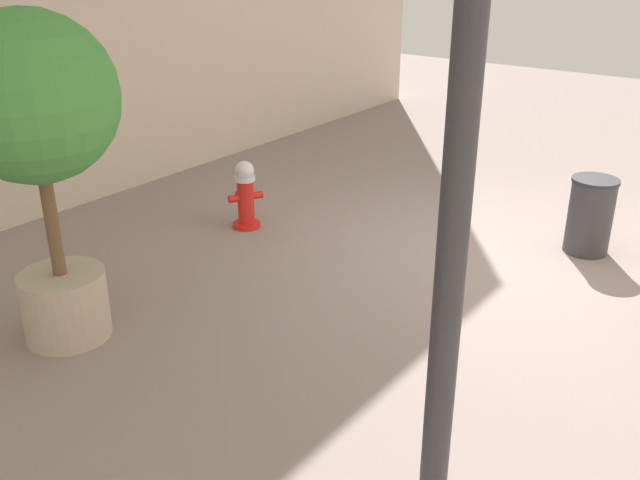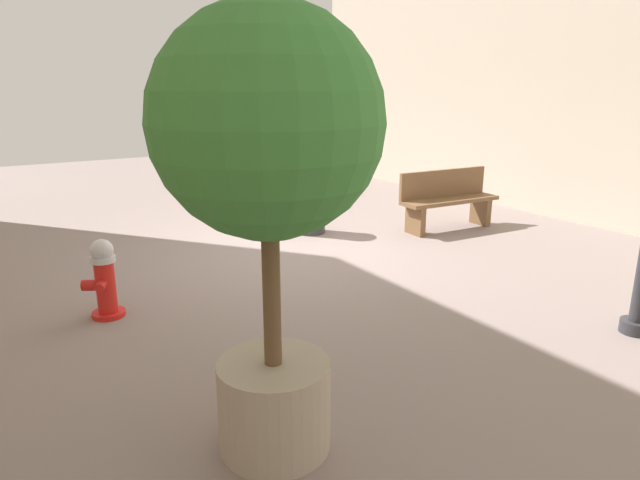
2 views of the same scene
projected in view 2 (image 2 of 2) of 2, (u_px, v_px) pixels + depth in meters
name	position (u px, v px, depth m)	size (l,w,h in m)	color
ground_plane	(291.00, 251.00, 7.81)	(23.40, 23.40, 0.00)	gray
fire_hydrant	(104.00, 279.00, 5.53)	(0.39, 0.41, 0.81)	red
bench_near	(447.00, 198.00, 8.93)	(1.74, 0.57, 0.95)	brown
planter_tree	(268.00, 161.00, 3.12)	(1.33, 1.33, 2.74)	tan
trash_bin	(310.00, 207.00, 8.69)	(0.49, 0.49, 0.84)	#38383D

